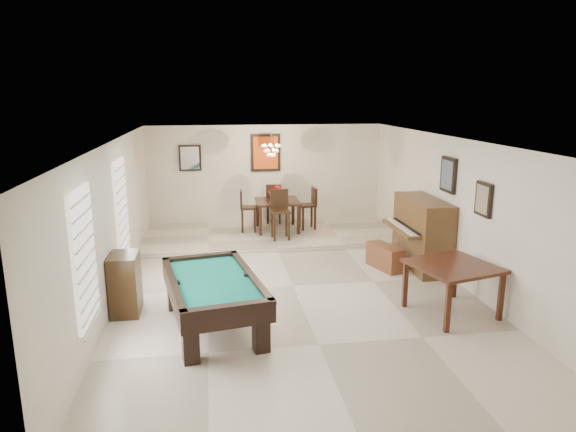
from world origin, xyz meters
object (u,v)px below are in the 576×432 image
object	(u,v)px
apothecary_chest	(125,284)
dining_chair_north	(274,203)
upright_piano	(414,234)
dining_chair_south	(281,215)
dining_table	(277,213)
pool_table	(214,304)
piano_bench	(385,257)
flower_vase	(277,190)
dining_chair_west	(248,211)
dining_chair_east	(307,208)
chandelier	(271,146)
square_table	(452,289)

from	to	relation	value
apothecary_chest	dining_chair_north	bearing A→B (deg)	59.43
upright_piano	dining_chair_south	xyz separation A→B (m)	(-2.38, 2.01, -0.01)
dining_table	dining_chair_south	distance (m)	0.81
pool_table	dining_table	world-z (taller)	dining_table
dining_table	piano_bench	bearing A→B (deg)	-57.62
flower_vase	dining_chair_west	distance (m)	0.85
dining_chair_east	chandelier	size ratio (longest dim) A/B	1.71
dining_chair_north	dining_chair_east	size ratio (longest dim) A/B	1.00
upright_piano	piano_bench	size ratio (longest dim) A/B	1.96
square_table	dining_chair_west	xyz separation A→B (m)	(-2.80, 4.99, 0.22)
apothecary_chest	dining_table	world-z (taller)	dining_table
upright_piano	piano_bench	world-z (taller)	upright_piano
flower_vase	dining_table	bearing A→B (deg)	0.00
flower_vase	dining_chair_east	xyz separation A→B (m)	(0.74, 0.00, -0.47)
chandelier	dining_chair_east	bearing A→B (deg)	16.40
dining_chair_south	chandelier	xyz separation A→B (m)	(-0.14, 0.53, 1.52)
dining_chair_east	piano_bench	bearing A→B (deg)	15.39
dining_table	dining_chair_east	bearing A→B (deg)	0.18
dining_chair_north	dining_chair_west	size ratio (longest dim) A/B	1.02
dining_table	flower_vase	world-z (taller)	flower_vase
upright_piano	chandelier	xyz separation A→B (m)	(-2.52, 2.54, 1.51)
dining_table	apothecary_chest	bearing A→B (deg)	-124.87
square_table	chandelier	distance (m)	5.54
upright_piano	chandelier	distance (m)	3.88
dining_chair_north	upright_piano	bearing A→B (deg)	130.70
pool_table	dining_chair_north	world-z (taller)	dining_chair_north
piano_bench	dining_chair_west	distance (m)	3.75
piano_bench	dining_chair_east	xyz separation A→B (m)	(-1.03, 2.80, 0.40)
pool_table	dining_chair_east	size ratio (longest dim) A/B	2.19
dining_chair_west	dining_chair_east	bearing A→B (deg)	-86.55
dining_chair_north	dining_chair_east	distance (m)	1.06
piano_bench	apothecary_chest	distance (m)	4.92
apothecary_chest	flower_vase	size ratio (longest dim) A/B	3.75
flower_vase	upright_piano	bearing A→B (deg)	-50.04
dining_chair_west	piano_bench	bearing A→B (deg)	-135.18
dining_table	chandelier	world-z (taller)	chandelier
dining_chair_north	pool_table	bearing A→B (deg)	81.88
square_table	dining_table	size ratio (longest dim) A/B	1.12
square_table	dining_table	distance (m)	5.41
dining_chair_south	apothecary_chest	bearing A→B (deg)	-132.53
dining_chair_north	dining_table	bearing A→B (deg)	97.15
apothecary_chest	chandelier	xyz separation A→B (m)	(2.77, 3.95, 1.72)
upright_piano	flower_vase	world-z (taller)	upright_piano
dining_chair_north	dining_chair_west	xyz separation A→B (m)	(-0.71, -0.76, -0.01)
dining_chair_east	upright_piano	bearing A→B (deg)	24.96
dining_chair_east	square_table	bearing A→B (deg)	10.31
dining_table	dining_chair_west	distance (m)	0.71
upright_piano	piano_bench	xyz separation A→B (m)	(-0.58, 0.01, -0.46)
upright_piano	dining_chair_west	size ratio (longest dim) A/B	1.65
dining_table	dining_chair_west	bearing A→B (deg)	-179.83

